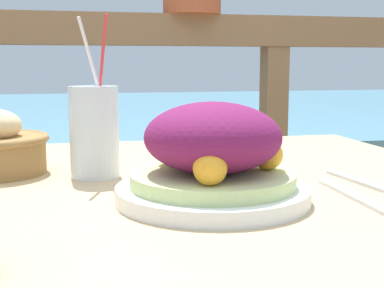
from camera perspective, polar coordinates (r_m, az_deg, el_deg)
The scene contains 7 objects.
patio_table at distance 0.82m, azimuth -0.54°, elevation -11.16°, with size 0.95×0.90×0.73m.
railing_fence at distance 1.58m, azimuth -6.84°, elevation 2.87°, with size 2.80×0.08×1.05m.
sea_backdrop at distance 4.12m, azimuth -10.44°, elevation -0.17°, with size 12.00×4.00×0.57m.
salad_plate at distance 0.69m, azimuth 2.23°, elevation -1.60°, with size 0.25×0.25×0.13m.
drink_glass at distance 0.84m, azimuth -10.37°, elevation 1.33°, with size 0.08×0.08×0.25m.
fork at distance 0.74m, azimuth 16.79°, elevation -5.31°, with size 0.02×0.18×0.00m.
knife at distance 0.82m, azimuth 18.00°, elevation -4.02°, with size 0.03×0.18×0.00m.
Camera 1 is at (-0.17, -0.76, 0.91)m, focal length 50.00 mm.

